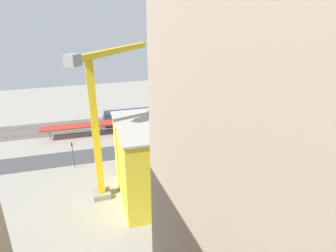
{
  "coord_description": "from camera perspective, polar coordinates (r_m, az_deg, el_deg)",
  "views": [
    {
      "loc": [
        24.84,
        76.99,
        36.64
      ],
      "look_at": [
        -0.97,
        1.19,
        5.4
      ],
      "focal_mm": 30.09,
      "sensor_mm": 36.0,
      "label": 1
    }
  ],
  "objects": [
    {
      "name": "parked_car_2",
      "position": [
        89.64,
        11.89,
        -2.81
      ],
      "size": [
        4.44,
        2.08,
        1.59
      ],
      "color": "black",
      "rests_on": "ground"
    },
    {
      "name": "ground_plane",
      "position": [
        88.81,
        -0.84,
        -3.06
      ],
      "size": [
        178.31,
        178.31,
        0.0
      ],
      "primitive_type": "plane",
      "color": "gray",
      "rests_on": "ground"
    },
    {
      "name": "tower_crane",
      "position": [
        59.04,
        -13.12,
        3.4
      ],
      "size": [
        19.94,
        25.28,
        30.87
      ],
      "color": "gray",
      "rests_on": "ground"
    },
    {
      "name": "street_asphalt",
      "position": [
        85.56,
        -0.06,
        -4.04
      ],
      "size": [
        111.72,
        13.63,
        0.01
      ],
      "primitive_type": "cube",
      "rotation": [
        0.0,
        0.0,
        -0.04
      ],
      "color": "#424244",
      "rests_on": "ground"
    },
    {
      "name": "street_tree_3",
      "position": [
        96.71,
        10.66,
        1.32
      ],
      "size": [
        4.55,
        4.55,
        6.47
      ],
      "color": "brown",
      "rests_on": "ground"
    },
    {
      "name": "street_tree_1",
      "position": [
        98.77,
        13.73,
        2.37
      ],
      "size": [
        6.15,
        6.15,
        8.69
      ],
      "color": "brown",
      "rests_on": "ground"
    },
    {
      "name": "box_truck_0",
      "position": [
        82.64,
        7.88,
        -3.87
      ],
      "size": [
        8.94,
        2.89,
        3.59
      ],
      "color": "black",
      "rests_on": "ground"
    },
    {
      "name": "parked_car_3",
      "position": [
        86.3,
        8.16,
        -3.47
      ],
      "size": [
        4.22,
        1.99,
        1.74
      ],
      "color": "black",
      "rests_on": "ground"
    },
    {
      "name": "platform_canopy_near",
      "position": [
        95.88,
        -8.48,
        1.03
      ],
      "size": [
        54.28,
        7.06,
        3.97
      ],
      "color": "#A82D23",
      "rests_on": "ground"
    },
    {
      "name": "locomotive",
      "position": [
        118.54,
        7.76,
        4.0
      ],
      "size": [
        15.29,
        3.19,
        4.92
      ],
      "color": "black",
      "rests_on": "ground"
    },
    {
      "name": "parked_car_0",
      "position": [
        97.9,
        19.48,
        -1.47
      ],
      "size": [
        4.36,
        2.09,
        1.69
      ],
      "color": "black",
      "rests_on": "ground"
    },
    {
      "name": "rail_bed",
      "position": [
        107.43,
        -4.29,
        1.31
      ],
      "size": [
        111.95,
        18.93,
        0.01
      ],
      "primitive_type": "cube",
      "rotation": [
        0.0,
        0.0,
        -0.04
      ],
      "color": "#5B544C",
      "rests_on": "ground"
    },
    {
      "name": "construction_building",
      "position": [
        62.02,
        4.13,
        -6.07
      ],
      "size": [
        30.7,
        20.27,
        16.34
      ],
      "primitive_type": "cube",
      "rotation": [
        0.0,
        0.0,
        -0.04
      ],
      "color": "yellow",
      "rests_on": "ground"
    },
    {
      "name": "track_rails",
      "position": [
        107.37,
        -4.29,
        1.4
      ],
      "size": [
        111.36,
        12.5,
        0.12
      ],
      "color": "#9E9EA8",
      "rests_on": "ground"
    },
    {
      "name": "street_tree_4",
      "position": [
        103.42,
        17.63,
        2.3
      ],
      "size": [
        5.43,
        5.43,
        7.45
      ],
      "color": "brown",
      "rests_on": "ground"
    },
    {
      "name": "street_tree_2",
      "position": [
        99.24,
        13.52,
        2.3
      ],
      "size": [
        5.81,
        5.81,
        8.23
      ],
      "color": "brown",
      "rests_on": "ground"
    },
    {
      "name": "street_tree_0",
      "position": [
        92.74,
        5.6,
        1.22
      ],
      "size": [
        5.19,
        5.19,
        7.55
      ],
      "color": "brown",
      "rests_on": "ground"
    },
    {
      "name": "traffic_light",
      "position": [
        75.42,
        -18.74,
        -4.94
      ],
      "size": [
        0.5,
        0.36,
        7.19
      ],
      "color": "#333333",
      "rests_on": "ground"
    },
    {
      "name": "parked_car_6",
      "position": [
        79.99,
        -6.69,
        -5.52
      ],
      "size": [
        4.08,
        1.93,
        1.63
      ],
      "color": "black",
      "rests_on": "ground"
    },
    {
      "name": "parked_car_1",
      "position": [
        93.3,
        15.75,
        -2.15
      ],
      "size": [
        4.73,
        2.16,
        1.7
      ],
      "color": "black",
      "rests_on": "ground"
    },
    {
      "name": "parked_car_4",
      "position": [
        83.19,
        3.01,
        -4.24
      ],
      "size": [
        4.77,
        1.97,
        1.81
      ],
      "color": "black",
      "rests_on": "ground"
    },
    {
      "name": "parked_car_5",
      "position": [
        81.31,
        -1.42,
        -4.92
      ],
      "size": [
        4.37,
        2.06,
        1.59
      ],
      "color": "black",
      "rests_on": "ground"
    },
    {
      "name": "freight_coach_far",
      "position": [
        102.03,
        -7.74,
        1.96
      ],
      "size": [
        18.87,
        3.88,
        6.06
      ],
      "color": "black",
      "rests_on": "ground"
    },
    {
      "name": "construction_roof_slab",
      "position": [
        58.65,
        4.35,
        1.2
      ],
      "size": [
        31.33,
        20.9,
        0.4
      ],
      "primitive_type": "cube",
      "rotation": [
        0.0,
        0.0,
        -0.04
      ],
      "color": "#ADA89E",
      "rests_on": "construction_building"
    },
    {
      "name": "passenger_coach",
      "position": [
        128.55,
        16.17,
        5.33
      ],
      "size": [
        19.47,
        3.82,
        5.87
      ],
      "color": "black",
      "rests_on": "ground"
    }
  ]
}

